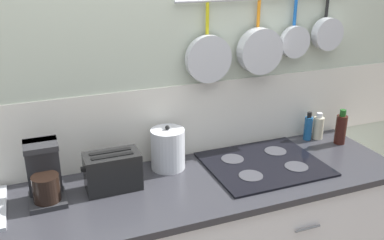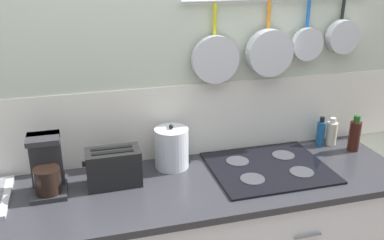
{
  "view_description": "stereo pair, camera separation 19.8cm",
  "coord_description": "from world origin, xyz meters",
  "px_view_note": "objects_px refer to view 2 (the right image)",
  "views": [
    {
      "loc": [
        -0.56,
        -1.72,
        1.93
      ],
      "look_at": [
        0.12,
        0.0,
        1.22
      ],
      "focal_mm": 40.0,
      "sensor_mm": 36.0,
      "label": 1
    },
    {
      "loc": [
        -0.37,
        -1.78,
        1.93
      ],
      "look_at": [
        0.12,
        0.0,
        1.22
      ],
      "focal_mm": 40.0,
      "sensor_mm": 36.0,
      "label": 2
    }
  ],
  "objects_px": {
    "toaster": "(114,167)",
    "bottle_olive_oil": "(321,133)",
    "kettle": "(172,148)",
    "bottle_cooking_wine": "(332,133)",
    "bottle_dish_soap": "(355,135)",
    "coffee_maker": "(47,169)"
  },
  "relations": [
    {
      "from": "toaster",
      "to": "bottle_olive_oil",
      "type": "bearing_deg",
      "value": 6.8
    },
    {
      "from": "kettle",
      "to": "bottle_cooking_wine",
      "type": "bearing_deg",
      "value": 1.79
    },
    {
      "from": "toaster",
      "to": "bottle_cooking_wine",
      "type": "xyz_separation_m",
      "value": [
        1.29,
        0.14,
        -0.02
      ]
    },
    {
      "from": "bottle_olive_oil",
      "to": "bottle_cooking_wine",
      "type": "xyz_separation_m",
      "value": [
        0.07,
        -0.01,
        -0.0
      ]
    },
    {
      "from": "kettle",
      "to": "bottle_cooking_wine",
      "type": "distance_m",
      "value": 0.97
    },
    {
      "from": "toaster",
      "to": "bottle_cooking_wine",
      "type": "distance_m",
      "value": 1.29
    },
    {
      "from": "kettle",
      "to": "toaster",
      "type": "bearing_deg",
      "value": -161.17
    },
    {
      "from": "bottle_cooking_wine",
      "to": "bottle_dish_soap",
      "type": "xyz_separation_m",
      "value": [
        0.08,
        -0.11,
        0.02
      ]
    },
    {
      "from": "toaster",
      "to": "kettle",
      "type": "xyz_separation_m",
      "value": [
        0.31,
        0.11,
        0.02
      ]
    },
    {
      "from": "toaster",
      "to": "bottle_dish_soap",
      "type": "height_order",
      "value": "bottle_dish_soap"
    },
    {
      "from": "coffee_maker",
      "to": "bottle_olive_oil",
      "type": "bearing_deg",
      "value": 5.17
    },
    {
      "from": "bottle_olive_oil",
      "to": "bottle_dish_soap",
      "type": "xyz_separation_m",
      "value": [
        0.14,
        -0.12,
        0.02
      ]
    },
    {
      "from": "coffee_maker",
      "to": "kettle",
      "type": "relative_size",
      "value": 1.2
    },
    {
      "from": "kettle",
      "to": "bottle_cooking_wine",
      "type": "relative_size",
      "value": 1.45
    },
    {
      "from": "bottle_olive_oil",
      "to": "bottle_cooking_wine",
      "type": "bearing_deg",
      "value": -6.89
    },
    {
      "from": "coffee_maker",
      "to": "bottle_dish_soap",
      "type": "xyz_separation_m",
      "value": [
        1.67,
        0.02,
        -0.03
      ]
    },
    {
      "from": "bottle_dish_soap",
      "to": "bottle_olive_oil",
      "type": "bearing_deg",
      "value": 140.66
    },
    {
      "from": "bottle_cooking_wine",
      "to": "coffee_maker",
      "type": "bearing_deg",
      "value": -175.34
    },
    {
      "from": "bottle_olive_oil",
      "to": "toaster",
      "type": "bearing_deg",
      "value": -173.2
    },
    {
      "from": "bottle_olive_oil",
      "to": "coffee_maker",
      "type": "bearing_deg",
      "value": -174.83
    },
    {
      "from": "coffee_maker",
      "to": "toaster",
      "type": "relative_size",
      "value": 1.05
    },
    {
      "from": "bottle_olive_oil",
      "to": "bottle_cooking_wine",
      "type": "relative_size",
      "value": 1.07
    }
  ]
}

